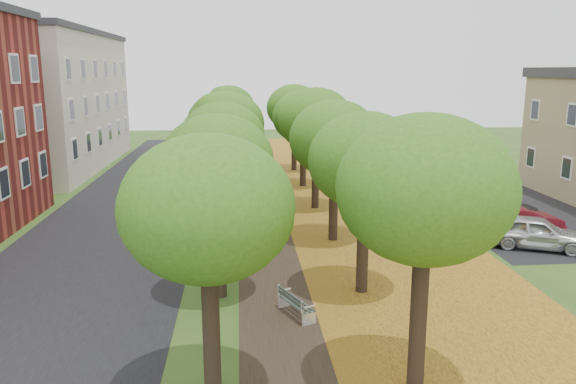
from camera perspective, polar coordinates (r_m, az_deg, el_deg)
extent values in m
cube|color=black|center=(28.49, -16.99, -3.38)|extent=(8.00, 70.00, 0.01)
cube|color=black|center=(27.89, -1.73, -3.17)|extent=(3.20, 70.00, 0.01)
cube|color=#B48B21|center=(28.59, 8.34, -2.91)|extent=(7.50, 70.00, 0.01)
cube|color=black|center=(32.48, 22.70, -1.91)|extent=(9.00, 16.00, 0.01)
cylinder|color=black|center=(13.20, -7.80, -13.84)|extent=(0.40, 0.40, 3.30)
ellipsoid|color=#316515|center=(12.20, -8.20, -1.42)|extent=(3.92, 3.92, 3.33)
cylinder|color=black|center=(18.77, -6.94, -5.77)|extent=(0.40, 0.40, 3.30)
ellipsoid|color=#316515|center=(18.08, -7.18, 3.08)|extent=(3.92, 3.92, 3.33)
cylinder|color=black|center=(24.54, -6.49, -1.43)|extent=(0.40, 0.40, 3.30)
ellipsoid|color=#316515|center=(24.02, -6.66, 5.36)|extent=(3.92, 3.92, 3.33)
cylinder|color=black|center=(30.41, -6.21, 1.24)|extent=(0.40, 0.40, 3.30)
ellipsoid|color=#316515|center=(29.99, -6.34, 6.73)|extent=(3.92, 3.92, 3.33)
cylinder|color=black|center=(36.31, -6.03, 3.05)|extent=(0.40, 0.40, 3.30)
ellipsoid|color=#316515|center=(35.96, -6.13, 7.65)|extent=(3.92, 3.92, 3.33)
cylinder|color=black|center=(42.25, -5.89, 4.35)|extent=(0.40, 0.40, 3.30)
ellipsoid|color=#316515|center=(41.94, -5.98, 8.31)|extent=(3.92, 3.92, 3.33)
cylinder|color=black|center=(13.80, 13.07, -12.86)|extent=(0.40, 0.40, 3.30)
ellipsoid|color=#316515|center=(12.85, 13.70, -0.95)|extent=(3.92, 3.92, 3.33)
cylinder|color=black|center=(19.19, 7.60, -5.37)|extent=(0.40, 0.40, 3.30)
ellipsoid|color=#316515|center=(18.52, 7.85, 3.28)|extent=(3.92, 3.92, 3.33)
cylinder|color=black|center=(24.87, 4.63, -1.21)|extent=(0.40, 0.40, 3.30)
ellipsoid|color=#316515|center=(24.36, 4.75, 5.49)|extent=(3.92, 3.92, 3.33)
cylinder|color=black|center=(30.67, 2.79, 1.40)|extent=(0.40, 0.40, 3.30)
ellipsoid|color=#316515|center=(30.25, 2.85, 6.84)|extent=(3.92, 3.92, 3.33)
cylinder|color=black|center=(36.53, 1.53, 3.17)|extent=(0.40, 0.40, 3.30)
ellipsoid|color=#316515|center=(36.19, 1.56, 7.74)|extent=(3.92, 3.92, 3.33)
cylinder|color=black|center=(42.44, 0.62, 4.45)|extent=(0.40, 0.40, 3.30)
ellipsoid|color=#316515|center=(42.14, 0.63, 8.39)|extent=(3.92, 3.92, 3.33)
cube|color=beige|center=(47.51, -24.27, 8.28)|extent=(10.00, 20.00, 10.00)
cube|color=#2D2D33|center=(47.53, -24.84, 14.53)|extent=(10.30, 20.30, 0.40)
cube|color=#2C372F|center=(17.63, 0.88, -11.20)|extent=(1.05, 1.67, 0.04)
cube|color=#2C372F|center=(17.42, 0.19, -10.61)|extent=(0.70, 1.52, 0.24)
cube|color=silver|center=(17.12, 2.14, -12.70)|extent=(0.44, 0.23, 0.41)
cube|color=silver|center=(18.31, -0.31, -10.97)|extent=(0.44, 0.23, 0.41)
cube|color=silver|center=(16.97, 2.15, -11.57)|extent=(0.40, 0.22, 0.04)
cube|color=silver|center=(18.17, -0.31, -9.90)|extent=(0.40, 0.22, 0.04)
imported|color=silver|center=(26.08, 23.91, -3.76)|extent=(4.43, 3.20, 1.40)
imported|color=maroon|center=(28.01, 22.36, -2.66)|extent=(4.03, 1.49, 1.32)
imported|color=#2E2F33|center=(29.77, 20.00, -1.54)|extent=(4.85, 1.99, 1.40)
imported|color=white|center=(32.23, 17.95, -0.26)|extent=(5.71, 3.02, 1.53)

